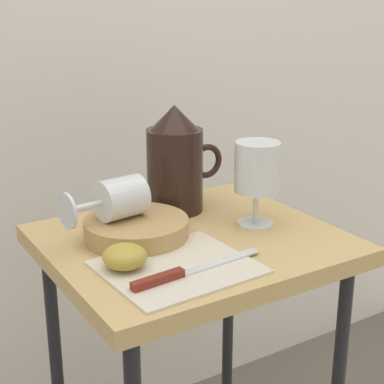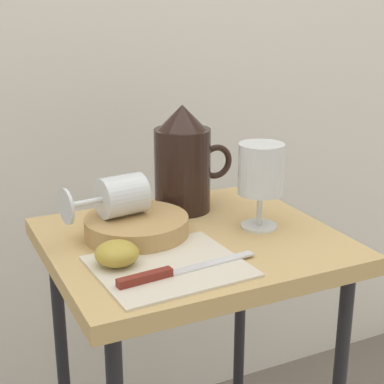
% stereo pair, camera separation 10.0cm
% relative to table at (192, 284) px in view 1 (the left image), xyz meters
% --- Properties ---
extents(curtain_drape, '(2.40, 0.03, 1.92)m').
position_rel_table_xyz_m(curtain_drape, '(0.00, 0.51, 0.33)').
color(curtain_drape, silver).
rests_on(curtain_drape, ground_plane).
extents(table, '(0.48, 0.42, 0.72)m').
position_rel_table_xyz_m(table, '(0.00, 0.00, 0.00)').
color(table, tan).
rests_on(table, ground_plane).
extents(linen_napkin, '(0.23, 0.20, 0.00)m').
position_rel_table_xyz_m(linen_napkin, '(-0.08, -0.09, 0.09)').
color(linen_napkin, beige).
rests_on(linen_napkin, table).
extents(basket_tray, '(0.18, 0.18, 0.03)m').
position_rel_table_xyz_m(basket_tray, '(-0.08, 0.04, 0.11)').
color(basket_tray, tan).
rests_on(basket_tray, table).
extents(pitcher, '(0.16, 0.11, 0.20)m').
position_rel_table_xyz_m(pitcher, '(0.04, 0.13, 0.17)').
color(pitcher, black).
rests_on(pitcher, table).
extents(wine_glass_upright, '(0.08, 0.08, 0.15)m').
position_rel_table_xyz_m(wine_glass_upright, '(0.13, -0.01, 0.19)').
color(wine_glass_upright, silver).
rests_on(wine_glass_upright, table).
extents(wine_glass_tipped_near, '(0.15, 0.08, 0.07)m').
position_rel_table_xyz_m(wine_glass_tipped_near, '(-0.11, 0.06, 0.16)').
color(wine_glass_tipped_near, silver).
rests_on(wine_glass_tipped_near, basket_tray).
extents(apple_half_left, '(0.07, 0.07, 0.04)m').
position_rel_table_xyz_m(apple_half_left, '(-0.15, -0.06, 0.11)').
color(apple_half_left, '#B29938').
rests_on(apple_half_left, linen_napkin).
extents(knife, '(0.23, 0.04, 0.01)m').
position_rel_table_xyz_m(knife, '(-0.10, -0.13, 0.10)').
color(knife, silver).
rests_on(knife, linen_napkin).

